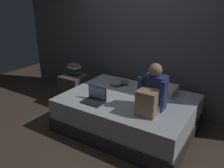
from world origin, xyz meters
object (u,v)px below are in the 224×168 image
(bed, at_px, (128,113))
(nightstand, at_px, (75,90))
(book_stack, at_px, (74,69))
(clothes_pile, at_px, (118,82))
(laptop, at_px, (95,98))
(person_sitting, at_px, (152,94))
(pillow, at_px, (159,88))

(bed, distance_m, nightstand, 1.32)
(book_stack, xyz_separation_m, clothes_pile, (0.92, 0.08, -0.10))
(bed, bearing_deg, clothes_pile, 139.10)
(bed, bearing_deg, laptop, -130.71)
(clothes_pile, bearing_deg, bed, -40.90)
(bed, relative_size, book_stack, 8.83)
(person_sitting, bearing_deg, bed, 155.31)
(person_sitting, height_order, laptop, person_sitting)
(person_sitting, relative_size, clothes_pile, 2.22)
(book_stack, bearing_deg, bed, -11.47)
(laptop, relative_size, clothes_pile, 1.08)
(laptop, bearing_deg, book_stack, 145.56)
(laptop, height_order, pillow, laptop)
(person_sitting, relative_size, book_stack, 2.89)
(book_stack, bearing_deg, nightstand, -65.17)
(person_sitting, distance_m, book_stack, 1.87)
(book_stack, relative_size, clothes_pile, 0.77)
(bed, height_order, pillow, pillow)
(person_sitting, xyz_separation_m, book_stack, (-1.80, 0.49, -0.09))
(nightstand, distance_m, person_sitting, 1.89)
(nightstand, distance_m, pillow, 1.66)
(laptop, distance_m, book_stack, 1.19)
(book_stack, bearing_deg, laptop, -34.44)
(laptop, xyz_separation_m, book_stack, (-0.98, 0.67, 0.11))
(book_stack, distance_m, clothes_pile, 0.93)
(pillow, bearing_deg, clothes_pile, -172.22)
(laptop, bearing_deg, person_sitting, 12.75)
(laptop, bearing_deg, nightstand, 147.19)
(nightstand, height_order, clothes_pile, clothes_pile)
(person_sitting, distance_m, pillow, 0.71)
(person_sitting, bearing_deg, book_stack, 164.87)
(pillow, height_order, book_stack, book_stack)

